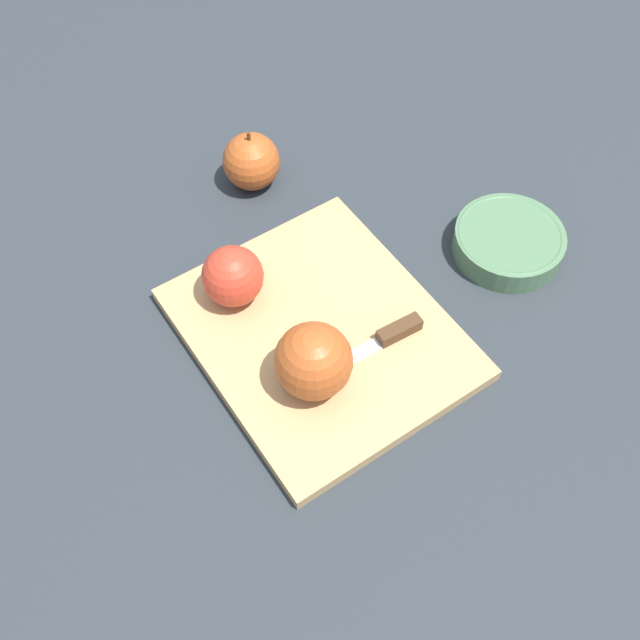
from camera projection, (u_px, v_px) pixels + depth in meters
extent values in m
plane|color=#282D33|center=(320.00, 338.00, 0.93)|extent=(4.00, 4.00, 0.00)
cube|color=tan|center=(320.00, 333.00, 0.92)|extent=(0.34, 0.29, 0.02)
sphere|color=red|center=(233.00, 276.00, 0.91)|extent=(0.08, 0.08, 0.08)
cylinder|color=beige|center=(236.00, 272.00, 0.91)|extent=(0.07, 0.04, 0.07)
sphere|color=#AD4C1E|center=(313.00, 361.00, 0.83)|extent=(0.09, 0.09, 0.09)
cylinder|color=beige|center=(306.00, 360.00, 0.83)|extent=(0.06, 0.06, 0.08)
cube|color=silver|center=(351.00, 357.00, 0.89)|extent=(0.02, 0.08, 0.00)
cube|color=#472D19|center=(399.00, 330.00, 0.90)|extent=(0.02, 0.06, 0.02)
sphere|color=#AD4C1E|center=(251.00, 161.00, 1.04)|extent=(0.08, 0.08, 0.08)
cylinder|color=#4C3319|center=(249.00, 136.00, 1.01)|extent=(0.01, 0.01, 0.01)
cylinder|color=#4C704C|center=(508.00, 242.00, 0.99)|extent=(0.15, 0.15, 0.04)
torus|color=#4C704C|center=(510.00, 236.00, 0.98)|extent=(0.14, 0.14, 0.01)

